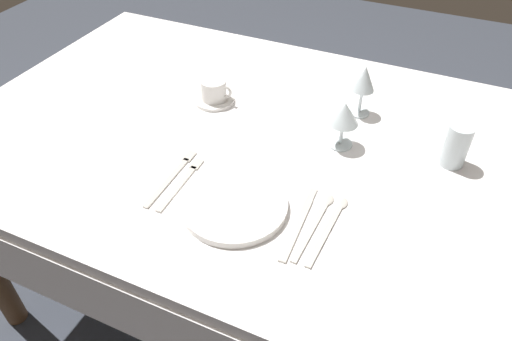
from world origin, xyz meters
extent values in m
plane|color=#383D47|center=(0.00, 0.00, 0.00)|extent=(6.00, 6.00, 0.00)
cube|color=white|center=(0.00, 0.00, 0.72)|extent=(1.80, 1.10, 0.04)
cube|color=white|center=(0.00, -0.55, 0.61)|extent=(1.80, 0.01, 0.18)
cube|color=white|center=(0.00, 0.55, 0.61)|extent=(1.80, 0.01, 0.18)
cylinder|color=brown|center=(-0.80, 0.45, 0.35)|extent=(0.07, 0.07, 0.70)
cylinder|color=white|center=(0.01, -0.28, 0.75)|extent=(0.25, 0.25, 0.02)
cube|color=beige|center=(-0.14, -0.28, 0.74)|extent=(0.02, 0.17, 0.00)
cube|color=beige|center=(-0.14, -0.18, 0.74)|extent=(0.02, 0.04, 0.00)
cube|color=beige|center=(-0.17, -0.27, 0.74)|extent=(0.02, 0.19, 0.00)
cube|color=beige|center=(-0.18, -0.16, 0.74)|extent=(0.02, 0.04, 0.00)
cube|color=beige|center=(0.17, -0.28, 0.74)|extent=(0.03, 0.20, 0.00)
cube|color=beige|center=(0.16, -0.17, 0.74)|extent=(0.02, 0.06, 0.00)
cube|color=beige|center=(0.20, -0.28, 0.74)|extent=(0.02, 0.19, 0.00)
ellipsoid|color=beige|center=(0.20, -0.17, 0.74)|extent=(0.03, 0.04, 0.01)
cube|color=beige|center=(0.23, -0.27, 0.74)|extent=(0.02, 0.20, 0.00)
ellipsoid|color=beige|center=(0.24, -0.16, 0.74)|extent=(0.03, 0.04, 0.01)
cylinder|color=white|center=(-0.24, 0.10, 0.74)|extent=(0.12, 0.12, 0.01)
cylinder|color=white|center=(-0.24, 0.10, 0.78)|extent=(0.08, 0.08, 0.06)
torus|color=white|center=(-0.20, 0.10, 0.78)|extent=(0.04, 0.01, 0.04)
cylinder|color=silver|center=(0.17, 0.22, 0.74)|extent=(0.06, 0.06, 0.01)
cylinder|color=silver|center=(0.17, 0.22, 0.78)|extent=(0.01, 0.01, 0.07)
cone|color=silver|center=(0.17, 0.22, 0.86)|extent=(0.07, 0.07, 0.07)
cylinder|color=silver|center=(0.17, 0.05, 0.74)|extent=(0.06, 0.06, 0.01)
cylinder|color=silver|center=(0.17, 0.05, 0.78)|extent=(0.01, 0.01, 0.06)
cone|color=silver|center=(0.17, 0.05, 0.84)|extent=(0.08, 0.08, 0.06)
cylinder|color=silver|center=(0.45, 0.10, 0.80)|extent=(0.06, 0.06, 0.12)
camera|label=1|loc=(0.38, -0.96, 1.52)|focal=33.30mm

